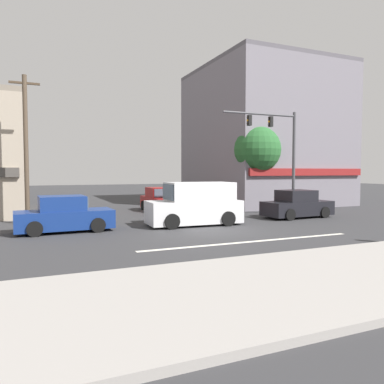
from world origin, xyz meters
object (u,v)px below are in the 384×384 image
sedan_crossing_leftbound (64,216)px  street_tree (257,150)px  utility_pole_near_left (26,148)px  van_crossing_rightbound (196,205)px  utility_pole_far_right (260,153)px  traffic_light_mast (280,146)px  sedan_parked_curbside (161,201)px  sedan_waiting_far (297,205)px

sedan_crossing_leftbound → street_tree: bearing=18.9°
street_tree → utility_pole_near_left: size_ratio=0.78×
van_crossing_rightbound → utility_pole_far_right: bearing=41.2°
traffic_light_mast → sedan_parked_curbside: size_ratio=1.51×
utility_pole_near_left → sedan_crossing_leftbound: 4.56m
utility_pole_far_right → van_crossing_rightbound: bearing=-138.8°
utility_pole_near_left → traffic_light_mast: (13.83, -1.84, 0.36)m
sedan_crossing_leftbound → van_crossing_rightbound: (6.14, -0.42, 0.29)m
van_crossing_rightbound → utility_pole_near_left: bearing=155.9°
street_tree → utility_pole_far_right: utility_pole_far_right is taller
traffic_light_mast → van_crossing_rightbound: traffic_light_mast is taller
utility_pole_near_left → van_crossing_rightbound: (7.62, -3.41, -2.81)m
street_tree → utility_pole_near_left: bearing=-174.3°
traffic_light_mast → sedan_waiting_far: size_ratio=1.48×
traffic_light_mast → sedan_parked_curbside: bearing=137.8°
utility_pole_far_right → van_crossing_rightbound: (-9.08, -7.96, -3.08)m
traffic_light_mast → utility_pole_near_left: bearing=172.4°
utility_pole_near_left → sedan_waiting_far: bearing=-12.0°
utility_pole_far_right → sedan_parked_curbside: 9.32m
van_crossing_rightbound → sedan_parked_curbside: bearing=86.0°
utility_pole_far_right → sedan_waiting_far: utility_pole_far_right is taller
utility_pole_far_right → traffic_light_mast: 7.01m
street_tree → traffic_light_mast: 3.33m
traffic_light_mast → van_crossing_rightbound: bearing=-165.9°
street_tree → van_crossing_rightbound: bearing=-144.4°
utility_pole_near_left → sedan_crossing_leftbound: (1.49, -2.99, -3.11)m
utility_pole_far_right → sedan_crossing_leftbound: size_ratio=1.89×
utility_pole_near_left → sedan_waiting_far: (14.16, -3.02, -3.11)m
street_tree → sedan_waiting_far: street_tree is taller
street_tree → van_crossing_rightbound: 8.88m
utility_pole_near_left → sedan_crossing_leftbound: bearing=-63.6°
street_tree → traffic_light_mast: traffic_light_mast is taller
sedan_parked_curbside → utility_pole_near_left: bearing=-157.5°
utility_pole_far_right → van_crossing_rightbound: 12.46m
utility_pole_near_left → utility_pole_far_right: utility_pole_far_right is taller
sedan_waiting_far → utility_pole_near_left: bearing=168.0°
utility_pole_far_right → sedan_parked_curbside: size_ratio=1.92×
sedan_parked_curbside → van_crossing_rightbound: van_crossing_rightbound is taller
utility_pole_far_right → traffic_light_mast: (-2.87, -6.39, 0.09)m
street_tree → utility_pole_far_right: bearing=53.4°
street_tree → sedan_parked_curbside: (-6.29, 1.92, -3.40)m
traffic_light_mast → street_tree: bearing=80.3°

